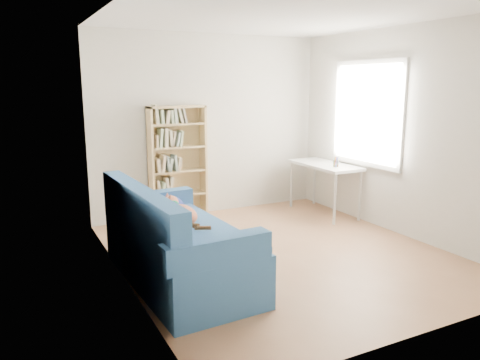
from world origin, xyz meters
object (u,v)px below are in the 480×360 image
desk (325,169)px  pen_cup (336,163)px  bookshelf (178,168)px  sofa (175,245)px

desk → pen_cup: pen_cup is taller
bookshelf → sofa: bearing=-110.4°
desk → pen_cup: size_ratio=7.97×
desk → pen_cup: (-0.02, -0.28, 0.13)m
desk → pen_cup: bearing=-94.6°
sofa → desk: (2.77, 1.33, 0.31)m
sofa → bookshelf: size_ratio=1.25×
bookshelf → pen_cup: (1.99, -1.00, 0.06)m
desk → pen_cup: 0.31m
sofa → pen_cup: bearing=17.9°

